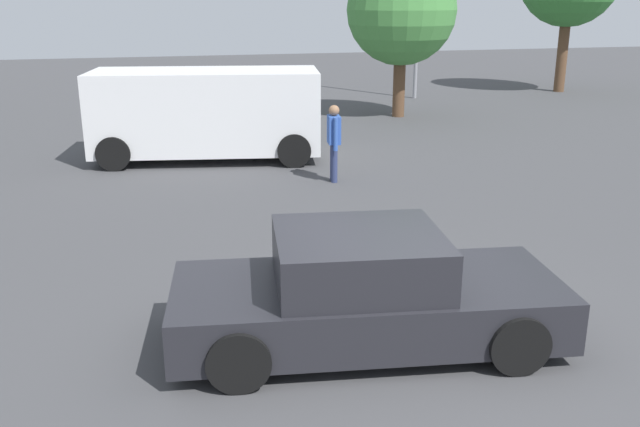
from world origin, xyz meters
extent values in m
plane|color=#424244|center=(0.00, 0.00, 0.00)|extent=(80.00, 80.00, 0.00)
cube|color=#232328|center=(-0.33, 0.14, 0.45)|extent=(4.42, 2.30, 0.58)
cube|color=#232328|center=(-0.43, 0.15, 1.01)|extent=(1.98, 1.81, 0.56)
cube|color=slate|center=(0.40, 0.04, 1.01)|extent=(0.26, 1.45, 0.47)
cube|color=slate|center=(-1.25, 0.27, 1.01)|extent=(0.26, 1.45, 0.47)
cylinder|color=black|center=(1.18, 0.74, 0.32)|extent=(0.66, 0.31, 0.64)
cylinder|color=black|center=(0.96, -0.86, 0.32)|extent=(0.66, 0.31, 0.64)
cylinder|color=black|center=(-1.61, 1.14, 0.32)|extent=(0.66, 0.31, 0.64)
cylinder|color=black|center=(-1.84, -0.46, 0.32)|extent=(0.66, 0.31, 0.64)
cube|color=white|center=(-1.03, 9.79, 1.15)|extent=(5.48, 2.98, 1.85)
cube|color=slate|center=(-3.55, 10.25, 1.55)|extent=(0.36, 1.76, 0.74)
cylinder|color=black|center=(-3.17, 9.17, 0.38)|extent=(0.79, 0.38, 0.76)
cylinder|color=black|center=(-2.82, 11.13, 0.38)|extent=(0.79, 0.38, 0.76)
cylinder|color=black|center=(0.75, 8.46, 0.38)|extent=(0.79, 0.38, 0.76)
cylinder|color=black|center=(1.11, 10.42, 0.38)|extent=(0.79, 0.38, 0.76)
cylinder|color=navy|center=(1.28, 7.09, 0.40)|extent=(0.13, 0.13, 0.80)
cylinder|color=navy|center=(1.25, 6.92, 0.40)|extent=(0.13, 0.13, 0.80)
cube|color=#3359B2|center=(1.26, 7.00, 1.09)|extent=(0.29, 0.43, 0.57)
cylinder|color=#3359B2|center=(1.30, 7.24, 1.04)|extent=(0.09, 0.09, 0.67)
cylinder|color=#3359B2|center=(1.23, 6.77, 1.04)|extent=(0.09, 0.09, 0.67)
sphere|color=#936B4C|center=(1.26, 7.00, 1.48)|extent=(0.22, 0.22, 0.22)
cylinder|color=gray|center=(7.64, 18.10, 3.49)|extent=(0.14, 0.14, 6.99)
cylinder|color=brown|center=(5.52, 14.33, 1.02)|extent=(0.38, 0.38, 2.03)
sphere|color=#478C42|center=(5.52, 14.33, 3.30)|extent=(3.39, 3.39, 3.39)
cylinder|color=brown|center=(14.03, 18.38, 1.50)|extent=(0.41, 0.41, 3.01)
camera|label=1|loc=(-2.61, -6.42, 3.69)|focal=38.79mm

